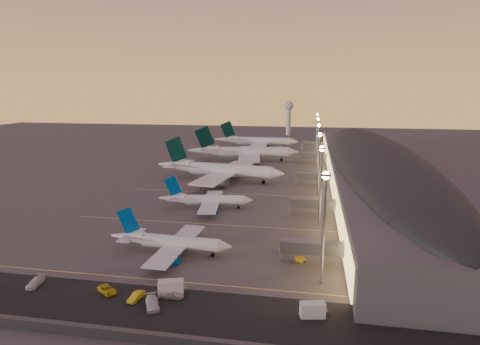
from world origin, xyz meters
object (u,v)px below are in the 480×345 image
at_px(airliner_narrow_south, 170,242).
at_px(airliner_narrow_north, 206,200).
at_px(catering_truck_b, 314,310).
at_px(baggage_tug_b, 287,250).
at_px(radar_tower, 289,112).
at_px(airliner_wide_near, 219,170).
at_px(service_van_c, 152,303).
at_px(service_van_d, 136,296).
at_px(service_van_b, 107,290).
at_px(baggage_tug_a, 298,260).
at_px(service_van_a, 36,282).
at_px(service_van_e, 173,295).
at_px(airliner_wide_mid, 243,152).
at_px(catering_truck_a, 172,288).
at_px(airliner_wide_far, 256,141).

xyz_separation_m(airliner_narrow_south, airliner_narrow_north, (-1.33, 41.74, 0.05)).
height_order(airliner_narrow_north, catering_truck_b, airliner_narrow_north).
bearing_deg(baggage_tug_b, radar_tower, 86.89).
distance_m(airliner_wide_near, service_van_c, 114.83).
height_order(airliner_wide_near, service_van_d, airliner_wide_near).
bearing_deg(catering_truck_b, airliner_wide_near, 99.55).
bearing_deg(service_van_b, baggage_tug_b, -18.47).
bearing_deg(baggage_tug_a, baggage_tug_b, 97.20).
xyz_separation_m(airliner_wide_near, service_van_b, (1.27, -110.21, -4.59)).
height_order(service_van_a, service_van_e, same).
bearing_deg(airliner_wide_near, airliner_narrow_north, -73.89).
distance_m(airliner_narrow_north, baggage_tug_b, 48.02).
xyz_separation_m(catering_truck_b, service_van_b, (-43.88, 1.54, -0.64)).
distance_m(service_van_c, service_van_d, 4.88).
distance_m(catering_truck_b, service_van_e, 29.25).
bearing_deg(airliner_narrow_north, airliner_narrow_south, -96.09).
height_order(radar_tower, service_van_d, radar_tower).
bearing_deg(baggage_tug_a, airliner_narrow_north, 108.28).
xyz_separation_m(airliner_narrow_north, catering_truck_b, (39.21, -66.19, -1.83)).
distance_m(airliner_wide_near, service_van_a, 111.31).
distance_m(airliner_narrow_north, service_van_b, 64.86).
height_order(airliner_wide_mid, service_van_a, airliner_wide_mid).
height_order(airliner_narrow_north, radar_tower, radar_tower).
relative_size(airliner_narrow_north, service_van_a, 6.23).
bearing_deg(catering_truck_a, airliner_wide_near, 81.41).
height_order(catering_truck_b, service_van_b, catering_truck_b).
bearing_deg(baggage_tug_b, service_van_c, -133.82).
xyz_separation_m(baggage_tug_b, service_van_b, (-36.75, -29.01, 0.15)).
distance_m(airliner_wide_near, airliner_wide_mid, 55.09).
xyz_separation_m(airliner_narrow_south, baggage_tug_a, (33.93, 0.47, -2.64)).
bearing_deg(catering_truck_a, baggage_tug_b, 33.90).
relative_size(baggage_tug_b, service_van_a, 0.79).
height_order(airliner_narrow_south, catering_truck_b, airliner_narrow_south).
bearing_deg(baggage_tug_b, service_van_a, -158.55).
bearing_deg(airliner_wide_mid, service_van_d, -96.04).
relative_size(airliner_wide_near, baggage_tug_a, 16.35).
distance_m(catering_truck_a, service_van_d, 7.54).
distance_m(airliner_narrow_south, service_van_c, 27.41).
relative_size(baggage_tug_a, catering_truck_b, 0.71).
distance_m(airliner_narrow_north, catering_truck_b, 76.95).
xyz_separation_m(airliner_narrow_north, service_van_c, (7.18, -68.42, -2.31)).
height_order(baggage_tug_b, catering_truck_b, catering_truck_b).
height_order(airliner_wide_near, airliner_wide_far, airliner_wide_near).
xyz_separation_m(airliner_wide_mid, airliner_wide_far, (0.20, 56.64, -0.40)).
bearing_deg(service_van_e, baggage_tug_b, -41.49).
relative_size(airliner_narrow_south, baggage_tug_a, 8.63).
bearing_deg(radar_tower, airliner_narrow_north, -93.41).
xyz_separation_m(catering_truck_a, service_van_e, (0.48, -1.25, -0.75)).
distance_m(airliner_wide_near, baggage_tug_a, 96.24).
bearing_deg(airliner_wide_near, baggage_tug_b, -56.23).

